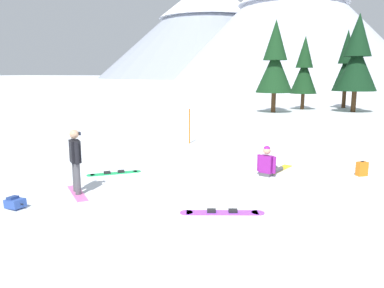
% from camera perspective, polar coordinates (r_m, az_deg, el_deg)
% --- Properties ---
extents(ground_plane, '(800.00, 800.00, 0.00)m').
position_cam_1_polar(ground_plane, '(9.37, 1.22, -9.21)').
color(ground_plane, white).
extents(snowboarder_foreground, '(1.30, 1.20, 1.71)m').
position_cam_1_polar(snowboarder_foreground, '(10.54, -16.81, -2.30)').
color(snowboarder_foreground, pink).
rests_on(snowboarder_foreground, ground_plane).
extents(snowboarder_midground, '(0.90, 1.83, 0.95)m').
position_cam_1_polar(snowboarder_midground, '(12.36, 11.29, -2.98)').
color(snowboarder_midground, '#4C4C51').
rests_on(snowboarder_midground, ground_plane).
extents(loose_snowboard_near_right, '(1.45, 1.32, 0.09)m').
position_cam_1_polar(loose_snowboard_near_right, '(12.54, -11.41, -4.21)').
color(loose_snowboard_near_right, '#19B259').
rests_on(loose_snowboard_near_right, ground_plane).
extents(loose_snowboard_near_left, '(1.91, 0.98, 0.09)m').
position_cam_1_polar(loose_snowboard_near_left, '(8.97, 4.47, -10.02)').
color(loose_snowboard_near_left, '#993FD8').
rests_on(loose_snowboard_near_left, ground_plane).
extents(backpack_orange, '(0.38, 0.37, 0.47)m').
position_cam_1_polar(backpack_orange, '(13.13, 23.75, -3.39)').
color(backpack_orange, orange).
rests_on(backpack_orange, ground_plane).
extents(backpack_blue, '(0.55, 0.39, 0.28)m').
position_cam_1_polar(backpack_blue, '(10.14, -24.67, -7.88)').
color(backpack_blue, '#2D4C9E').
rests_on(backpack_blue, ground_plane).
extents(trail_marker_pole, '(0.06, 0.06, 1.57)m').
position_cam_1_polar(trail_marker_pole, '(17.41, -0.38, 2.64)').
color(trail_marker_pole, orange).
rests_on(trail_marker_pole, ground_plane).
extents(pine_tree_twin, '(2.29, 2.29, 6.30)m').
position_cam_1_polar(pine_tree_twin, '(35.25, 16.22, 10.49)').
color(pine_tree_twin, '#472D19').
rests_on(pine_tree_twin, ground_plane).
extents(pine_tree_slender, '(2.29, 2.29, 6.98)m').
position_cam_1_polar(pine_tree_slender, '(37.98, 21.81, 10.69)').
color(pine_tree_slender, '#472D19').
rests_on(pine_tree_slender, ground_plane).
extents(pine_tree_broad, '(2.92, 2.92, 7.27)m').
position_cam_1_polar(pine_tree_broad, '(31.90, 12.14, 11.68)').
color(pine_tree_broad, '#472D19').
rests_on(pine_tree_broad, ground_plane).
extents(pine_tree_young, '(3.33, 3.33, 7.82)m').
position_cam_1_polar(pine_tree_young, '(34.27, 23.16, 11.49)').
color(pine_tree_young, '#472D19').
rests_on(pine_tree_young, ground_plane).
extents(peak_west_ridge, '(132.86, 132.86, 57.94)m').
position_cam_1_polar(peak_west_ridge, '(242.11, 2.50, 16.87)').
color(peak_west_ridge, '#8C93A3').
rests_on(peak_west_ridge, ground_plane).
extents(peak_central_summit, '(113.40, 113.40, 57.22)m').
position_cam_1_polar(peak_central_summit, '(196.79, 14.57, 17.94)').
color(peak_central_summit, '#B2B7C6').
rests_on(peak_central_summit, ground_plane).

